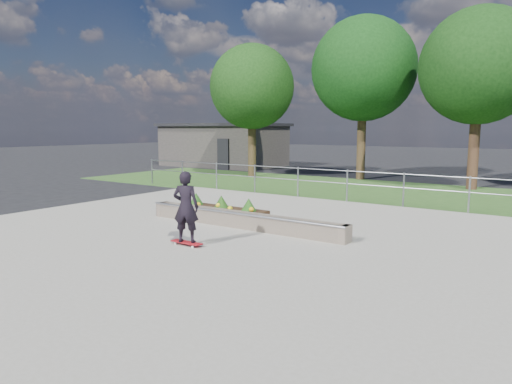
# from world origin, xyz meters

# --- Properties ---
(ground) EXTENTS (120.00, 120.00, 0.00)m
(ground) POSITION_xyz_m (0.00, 0.00, 0.00)
(ground) COLOR black
(ground) RESTS_ON ground
(grass_verge) EXTENTS (30.00, 8.00, 0.02)m
(grass_verge) POSITION_xyz_m (0.00, 11.00, 0.01)
(grass_verge) COLOR #2D5120
(grass_verge) RESTS_ON ground
(concrete_slab) EXTENTS (15.00, 15.00, 0.06)m
(concrete_slab) POSITION_xyz_m (0.00, 0.00, 0.03)
(concrete_slab) COLOR gray
(concrete_slab) RESTS_ON ground
(fence) EXTENTS (20.06, 0.06, 1.20)m
(fence) POSITION_xyz_m (0.00, 7.50, 0.77)
(fence) COLOR gray
(fence) RESTS_ON ground
(building) EXTENTS (8.40, 5.40, 3.00)m
(building) POSITION_xyz_m (-14.00, 18.00, 1.51)
(building) COLOR #33302D
(building) RESTS_ON ground
(tree_far_left) EXTENTS (4.55, 4.55, 7.15)m
(tree_far_left) POSITION_xyz_m (-8.00, 13.00, 4.85)
(tree_far_left) COLOR #332414
(tree_far_left) RESTS_ON ground
(tree_mid_left) EXTENTS (5.25, 5.25, 8.25)m
(tree_mid_left) POSITION_xyz_m (-2.50, 15.00, 5.61)
(tree_mid_left) COLOR #362515
(tree_mid_left) RESTS_ON ground
(tree_mid_right) EXTENTS (4.90, 4.90, 7.70)m
(tree_mid_right) POSITION_xyz_m (3.00, 14.00, 5.23)
(tree_mid_right) COLOR #382116
(tree_mid_right) RESTS_ON ground
(grind_ledge) EXTENTS (6.00, 0.44, 0.43)m
(grind_ledge) POSITION_xyz_m (-0.51, 1.87, 0.26)
(grind_ledge) COLOR brown
(grind_ledge) RESTS_ON concrete_slab
(planter_bed) EXTENTS (3.00, 1.20, 0.61)m
(planter_bed) POSITION_xyz_m (-1.99, 2.65, 0.24)
(planter_bed) COLOR black
(planter_bed) RESTS_ON concrete_slab
(skateboarder) EXTENTS (0.80, 0.58, 1.66)m
(skateboarder) POSITION_xyz_m (-0.41, -0.33, 0.92)
(skateboarder) COLOR silver
(skateboarder) RESTS_ON concrete_slab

